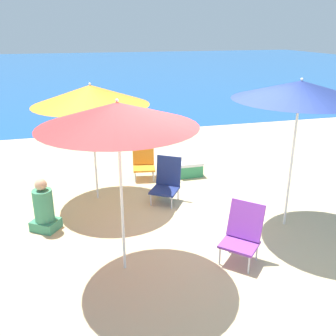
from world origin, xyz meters
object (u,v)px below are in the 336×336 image
object	(u,v)px
beach_umbrella_navy	(300,90)
person_seated_near	(44,209)
beach_umbrella_red	(118,115)
beach_chair_purple	(243,232)
beach_chair_navy	(167,180)
cooler_box	(190,169)
beach_umbrella_orange	(91,95)
beach_chair_orange	(144,161)

from	to	relation	value
beach_umbrella_navy	person_seated_near	xyz separation A→B (m)	(-3.74, 0.84, -1.81)
beach_umbrella_red	beach_chair_purple	size ratio (longest dim) A/B	2.81
beach_umbrella_navy	beach_chair_navy	xyz separation A→B (m)	(-1.61, 1.39, -1.77)
beach_chair_navy	beach_umbrella_navy	bearing A→B (deg)	-7.79
beach_umbrella_navy	cooler_box	size ratio (longest dim) A/B	4.41
beach_umbrella_navy	beach_umbrella_orange	xyz separation A→B (m)	(-2.84, 1.80, -0.24)
beach_chair_purple	beach_chair_orange	world-z (taller)	beach_chair_purple
beach_umbrella_red	beach_chair_orange	xyz separation A→B (m)	(0.91, 3.13, -1.72)
beach_umbrella_navy	beach_chair_navy	bearing A→B (deg)	139.15
beach_umbrella_red	beach_chair_navy	world-z (taller)	beach_umbrella_red
beach_umbrella_red	cooler_box	bearing A→B (deg)	57.24
beach_chair_purple	beach_chair_navy	bearing A→B (deg)	148.44
beach_umbrella_orange	beach_chair_purple	distance (m)	3.40
beach_umbrella_red	cooler_box	size ratio (longest dim) A/B	4.25
beach_umbrella_orange	beach_umbrella_red	world-z (taller)	beach_umbrella_red
beach_chair_purple	beach_chair_orange	xyz separation A→B (m)	(-0.68, 3.33, -0.06)
person_seated_near	cooler_box	size ratio (longest dim) A/B	1.62
beach_umbrella_red	person_seated_near	bearing A→B (deg)	127.89
cooler_box	beach_umbrella_red	bearing A→B (deg)	-122.76
beach_umbrella_orange	beach_chair_purple	bearing A→B (deg)	-55.31
beach_umbrella_navy	beach_umbrella_red	bearing A→B (deg)	-169.49
cooler_box	beach_umbrella_navy	bearing A→B (deg)	-70.93
beach_umbrella_red	beach_chair_orange	bearing A→B (deg)	73.84
cooler_box	beach_chair_navy	bearing A→B (deg)	-127.80
beach_umbrella_orange	beach_chair_navy	distance (m)	2.01
beach_umbrella_orange	beach_chair_navy	bearing A→B (deg)	-18.46
person_seated_near	beach_umbrella_orange	bearing A→B (deg)	-8.58
beach_umbrella_orange	beach_chair_purple	size ratio (longest dim) A/B	2.67
person_seated_near	beach_chair_navy	bearing A→B (deg)	-41.04
beach_chair_purple	person_seated_near	size ratio (longest dim) A/B	0.93
beach_chair_navy	person_seated_near	distance (m)	2.20
cooler_box	beach_umbrella_orange	bearing A→B (deg)	-163.53
beach_umbrella_navy	beach_chair_purple	xyz separation A→B (m)	(-1.11, -0.70, -1.74)
beach_umbrella_navy	beach_chair_orange	size ratio (longest dim) A/B	3.31
beach_umbrella_navy	person_seated_near	distance (m)	4.24
beach_umbrella_red	person_seated_near	size ratio (longest dim) A/B	2.63
beach_chair_purple	beach_chair_orange	size ratio (longest dim) A/B	1.13
beach_umbrella_red	beach_chair_navy	xyz separation A→B (m)	(1.08, 1.89, -1.68)
beach_chair_purple	cooler_box	xyz separation A→B (m)	(0.28, 3.10, -0.26)
beach_umbrella_navy	beach_umbrella_red	distance (m)	2.74
cooler_box	beach_chair_orange	bearing A→B (deg)	166.44
beach_chair_navy	beach_umbrella_orange	bearing A→B (deg)	-165.41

